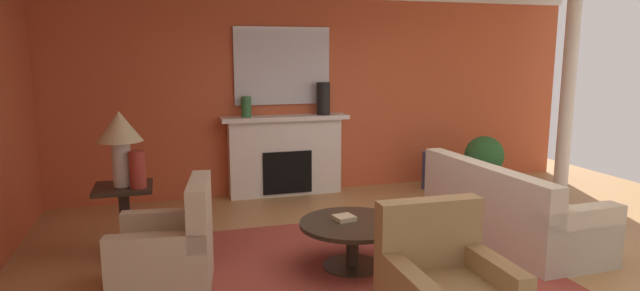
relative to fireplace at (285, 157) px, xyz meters
name	(u,v)px	position (x,y,z in m)	size (l,w,h in m)	color
ground_plane	(405,259)	(0.58, -2.70, -0.54)	(9.76, 9.76, 0.00)	tan
wall_fireplace	(320,91)	(0.58, 0.21, 0.91)	(8.11, 0.12, 2.91)	#C65633
area_rug	(352,267)	(0.00, -2.76, -0.54)	(3.52, 2.78, 0.01)	#993D33
fireplace	(285,157)	(0.00, 0.00, 0.00)	(1.80, 0.35, 1.14)	white
mantel_mirror	(282,66)	(0.00, 0.12, 1.29)	(1.37, 0.04, 1.08)	silver
sofa	(506,213)	(1.88, -2.51, -0.24)	(0.98, 2.13, 0.85)	beige
armchair_near_window	(168,255)	(-1.67, -2.73, -0.24)	(0.91, 0.91, 0.95)	#C1B293
coffee_table	(353,234)	(0.00, -2.76, -0.21)	(1.00, 1.00, 0.45)	#2D2319
side_table	(125,215)	(-2.06, -1.73, -0.14)	(0.56, 0.56, 0.70)	#2D2319
table_lamp	(120,134)	(-2.06, -1.73, 0.68)	(0.44, 0.44, 0.75)	beige
vase_on_side_table	(138,169)	(-1.91, -1.85, 0.34)	(0.16, 0.16, 0.37)	#9E3328
vase_mantel_left	(246,107)	(-0.55, -0.05, 0.74)	(0.14, 0.14, 0.28)	#33703D
vase_mantel_right	(323,99)	(0.55, -0.05, 0.83)	(0.19, 0.19, 0.46)	black
vase_tall_corner	(432,170)	(2.17, -0.30, -0.26)	(0.29, 0.29, 0.56)	navy
book_red_cover	(344,218)	(-0.06, -2.69, -0.07)	(0.18, 0.18, 0.04)	tan
potted_plant	(484,159)	(2.77, -0.73, -0.05)	(0.56, 0.56, 0.83)	#333333
column_white	(568,92)	(3.99, -0.91, 0.91)	(0.20, 0.20, 2.91)	white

